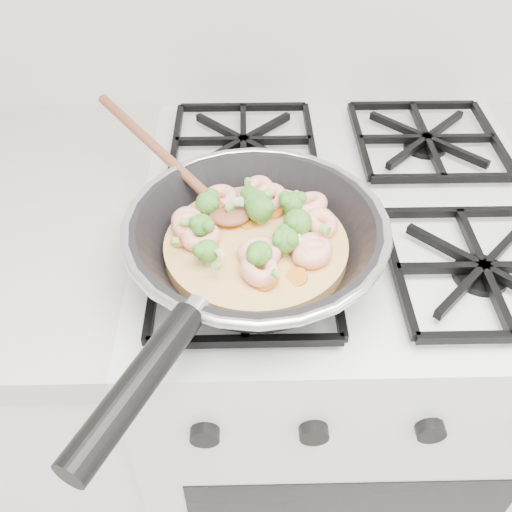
{
  "coord_description": "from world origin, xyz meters",
  "views": [
    {
      "loc": [
        -0.15,
        1.05,
        1.42
      ],
      "look_at": [
        -0.14,
        1.56,
        0.93
      ],
      "focal_mm": 40.06,
      "sensor_mm": 36.0,
      "label": 1
    }
  ],
  "objects": [
    {
      "name": "stove",
      "position": [
        0.0,
        1.7,
        0.46
      ],
      "size": [
        0.6,
        0.6,
        0.92
      ],
      "color": "white",
      "rests_on": "ground"
    },
    {
      "name": "skillet",
      "position": [
        -0.14,
        1.56,
        0.96
      ],
      "size": [
        0.39,
        0.57,
        0.1
      ],
      "rotation": [
        0.0,
        0.0,
        -0.22
      ],
      "color": "black",
      "rests_on": "stove"
    }
  ]
}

